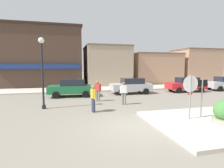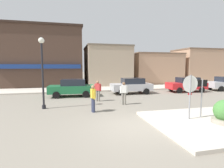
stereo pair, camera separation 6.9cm
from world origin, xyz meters
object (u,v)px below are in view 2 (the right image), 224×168
(pedestrian_crossing_near, at_px, (124,93))
(pedestrian_crossing_far, at_px, (98,90))
(one_way_sign, at_px, (202,94))
(parked_car_second, at_px, (132,86))
(lamp_post, at_px, (42,62))
(parked_car_nearest, at_px, (72,88))
(pedestrian_kerb_side, at_px, (93,98))
(stop_sign, at_px, (190,91))
(parked_car_third, at_px, (186,84))

(pedestrian_crossing_near, relative_size, pedestrian_crossing_far, 1.00)
(one_way_sign, xyz_separation_m, parked_car_second, (-0.43, 8.99, -0.52))
(one_way_sign, distance_m, lamp_post, 9.32)
(parked_car_nearest, distance_m, pedestrian_crossing_near, 5.58)
(parked_car_nearest, relative_size, pedestrian_kerb_side, 2.54)
(one_way_sign, distance_m, pedestrian_crossing_near, 5.15)
(pedestrian_crossing_far, bearing_deg, pedestrian_crossing_near, -45.69)
(stop_sign, height_order, pedestrian_crossing_far, stop_sign)
(stop_sign, xyz_separation_m, pedestrian_crossing_far, (-3.55, 6.08, -0.65))
(parked_car_nearest, height_order, pedestrian_crossing_near, pedestrian_crossing_near)
(parked_car_third, xyz_separation_m, pedestrian_crossing_far, (-9.99, -2.82, 0.06))
(one_way_sign, xyz_separation_m, lamp_post, (-8.03, 4.43, 1.63))
(parked_car_second, xyz_separation_m, pedestrian_kerb_side, (-4.63, -6.13, 0.06))
(pedestrian_kerb_side, bearing_deg, pedestrian_crossing_near, 32.56)
(lamp_post, relative_size, parked_car_nearest, 1.11)
(lamp_post, bearing_deg, parked_car_second, 30.95)
(pedestrian_crossing_near, bearing_deg, parked_car_second, 63.98)
(stop_sign, height_order, parked_car_third, stop_sign)
(parked_car_nearest, height_order, pedestrian_crossing_far, pedestrian_crossing_far)
(one_way_sign, bearing_deg, pedestrian_crossing_near, 121.56)
(one_way_sign, bearing_deg, stop_sign, -174.47)
(pedestrian_crossing_far, bearing_deg, pedestrian_kerb_side, -103.76)
(one_way_sign, xyz_separation_m, pedestrian_crossing_far, (-4.28, 6.01, -0.46))
(pedestrian_crossing_near, xyz_separation_m, pedestrian_crossing_far, (-1.60, 1.64, 0.00))
(parked_car_second, distance_m, pedestrian_kerb_side, 7.68)
(lamp_post, xyz_separation_m, pedestrian_kerb_side, (2.98, -1.57, -2.09))
(parked_car_second, bearing_deg, parked_car_nearest, -177.10)
(pedestrian_crossing_far, height_order, pedestrian_kerb_side, same)
(parked_car_nearest, distance_m, pedestrian_crossing_far, 3.31)
(one_way_sign, relative_size, pedestrian_crossing_near, 1.30)
(pedestrian_crossing_near, bearing_deg, parked_car_nearest, 129.12)
(lamp_post, relative_size, pedestrian_kerb_side, 2.82)
(stop_sign, distance_m, parked_car_third, 11.00)
(pedestrian_crossing_far, bearing_deg, lamp_post, -157.19)
(lamp_post, distance_m, pedestrian_crossing_far, 4.57)
(parked_car_second, bearing_deg, lamp_post, -149.05)
(pedestrian_crossing_far, bearing_deg, parked_car_second, 37.74)
(parked_car_second, bearing_deg, pedestrian_crossing_far, -142.26)
(stop_sign, distance_m, parked_car_nearest, 10.36)
(parked_car_second, xyz_separation_m, pedestrian_crossing_far, (-3.85, -2.98, 0.06))
(parked_car_nearest, bearing_deg, parked_car_second, 2.90)
(lamp_post, bearing_deg, stop_sign, -31.67)
(lamp_post, relative_size, pedestrian_crossing_far, 2.82)
(lamp_post, height_order, pedestrian_kerb_side, lamp_post)
(pedestrian_kerb_side, bearing_deg, stop_sign, -34.14)
(stop_sign, xyz_separation_m, parked_car_nearest, (-5.47, 8.77, -0.71))
(stop_sign, height_order, pedestrian_kerb_side, stop_sign)
(stop_sign, bearing_deg, parked_car_third, 54.11)
(stop_sign, bearing_deg, parked_car_second, 88.07)
(one_way_sign, relative_size, lamp_post, 0.46)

